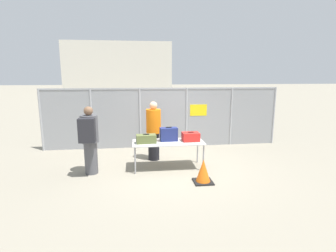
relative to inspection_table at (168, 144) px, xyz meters
The scene contains 11 objects.
ground_plane 0.69m from the inspection_table, 13.42° to the right, with size 120.00×120.00×0.00m, color gray.
fence_section 2.19m from the inspection_table, 87.23° to the left, with size 8.20×0.07×2.08m.
inspection_table is the anchor object (origin of this frame).
suitcase_olive 0.62m from the inspection_table, behind, with size 0.54×0.31×0.25m.
suitcase_navy 0.26m from the inspection_table, 75.68° to the left, with size 0.48×0.28×0.39m.
suitcase_red 0.64m from the inspection_table, ahead, with size 0.46×0.35×0.26m.
traveler_hooded 2.05m from the inspection_table, behind, with size 0.43×0.67×1.74m.
security_worker_near 0.86m from the inspection_table, 114.25° to the left, with size 0.43×0.43×1.75m.
utility_trailer 4.89m from the inspection_table, 65.10° to the left, with size 4.14×1.90×0.62m.
distant_hangar 39.67m from the inspection_table, 95.09° to the left, with size 16.63×9.75×7.49m.
traffic_cone 1.36m from the inspection_table, 57.06° to the right, with size 0.45×0.45×0.56m.
Camera 1 is at (-0.93, -6.77, 2.52)m, focal length 28.00 mm.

